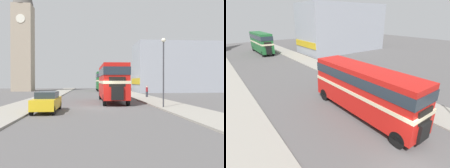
# 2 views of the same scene
# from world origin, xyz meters

# --- Properties ---
(ground_plane) EXTENTS (120.00, 120.00, 0.00)m
(ground_plane) POSITION_xyz_m (0.00, 0.00, 0.00)
(ground_plane) COLOR #565454
(sidewalk_right) EXTENTS (3.50, 120.00, 0.12)m
(sidewalk_right) POSITION_xyz_m (6.75, 0.00, 0.06)
(sidewalk_right) COLOR gray
(sidewalk_right) RESTS_ON ground_plane
(sidewalk_left) EXTENTS (3.50, 120.00, 0.12)m
(sidewalk_left) POSITION_xyz_m (-6.75, 0.00, 0.06)
(sidewalk_left) COLOR gray
(sidewalk_left) RESTS_ON ground_plane
(double_decker_bus) EXTENTS (2.53, 10.54, 4.04)m
(double_decker_bus) POSITION_xyz_m (1.72, 5.81, 2.42)
(double_decker_bus) COLOR red
(double_decker_bus) RESTS_ON ground_plane
(bus_distant) EXTENTS (2.39, 10.30, 4.47)m
(bus_distant) POSITION_xyz_m (2.22, 38.39, 2.66)
(bus_distant) COLOR #1E602D
(bus_distant) RESTS_ON ground_plane
(car_parked_near) EXTENTS (1.66, 4.68, 1.53)m
(car_parked_near) POSITION_xyz_m (-3.99, -2.54, 0.79)
(car_parked_near) COLOR gold
(car_parked_near) RESTS_ON ground_plane
(pedestrian_walking) EXTENTS (0.31, 0.31, 1.54)m
(pedestrian_walking) POSITION_xyz_m (7.24, 12.47, 0.99)
(pedestrian_walking) COLOR #282833
(pedestrian_walking) RESTS_ON sidewalk_right
(street_lamp) EXTENTS (0.36, 0.36, 5.86)m
(street_lamp) POSITION_xyz_m (5.46, -1.05, 3.96)
(street_lamp) COLOR #38383D
(street_lamp) RESTS_ON sidewalk_right
(church_tower) EXTENTS (4.61, 4.61, 31.78)m
(church_tower) POSITION_xyz_m (-15.96, 37.79, 16.26)
(church_tower) COLOR tan
(church_tower) RESTS_ON ground_plane
(shop_building_block) EXTENTS (19.57, 9.27, 10.47)m
(shop_building_block) POSITION_xyz_m (18.86, 30.75, 5.23)
(shop_building_block) COLOR #999EA8
(shop_building_block) RESTS_ON ground_plane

